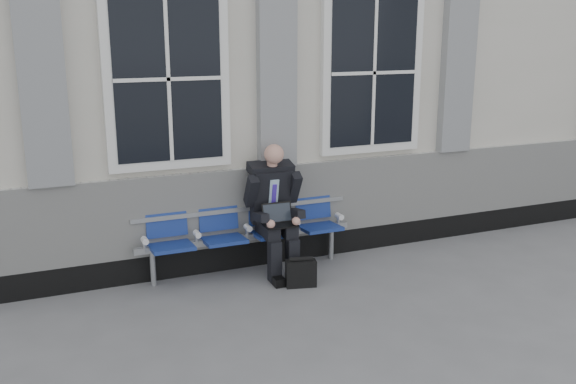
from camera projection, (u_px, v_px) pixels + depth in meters
name	position (u px, v px, depth m)	size (l,w,h in m)	color
ground	(405.00, 294.00, 6.88)	(70.00, 70.00, 0.00)	slate
station_building	(281.00, 67.00, 9.42)	(14.40, 4.40, 4.49)	beige
bench	(246.00, 226.00, 7.42)	(2.60, 0.47, 0.91)	#9EA0A3
businessman	(274.00, 205.00, 7.34)	(0.63, 0.85, 1.51)	black
briefcase	(301.00, 273.00, 7.06)	(0.36, 0.22, 0.34)	black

